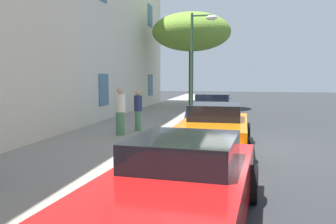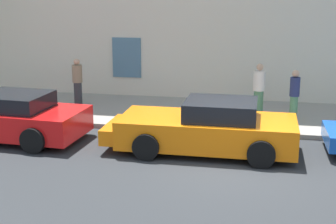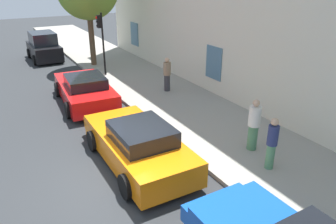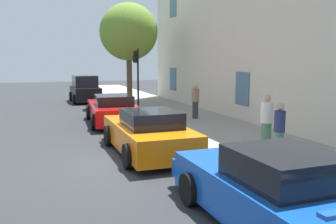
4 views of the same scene
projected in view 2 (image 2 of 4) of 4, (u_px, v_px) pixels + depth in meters
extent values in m
plane|color=#2B2D30|center=(232.00, 164.00, 12.22)|extent=(80.00, 80.00, 0.00)
cube|color=gray|center=(240.00, 116.00, 16.40)|extent=(60.00, 4.12, 0.14)
cube|color=slate|center=(127.00, 58.00, 18.75)|extent=(1.10, 0.06, 1.50)
cube|color=red|center=(6.00, 120.00, 14.14)|extent=(4.67, 2.27, 0.72)
cube|color=black|center=(15.00, 101.00, 13.91)|extent=(1.92, 1.69, 0.43)
cylinder|color=black|center=(33.00, 140.00, 12.92)|extent=(0.70, 0.29, 0.68)
cylinder|color=black|center=(67.00, 121.00, 14.75)|extent=(0.70, 0.29, 0.68)
cube|color=orange|center=(207.00, 131.00, 13.01)|extent=(4.60, 1.97, 0.74)
cube|color=black|center=(221.00, 110.00, 12.79)|extent=(1.84, 1.56, 0.48)
cube|color=orange|center=(133.00, 130.00, 13.41)|extent=(1.39, 1.79, 0.41)
cylinder|color=black|center=(146.00, 147.00, 12.41)|extent=(0.69, 0.24, 0.69)
cylinder|color=black|center=(162.00, 126.00, 14.25)|extent=(0.69, 0.24, 0.69)
cylinder|color=black|center=(261.00, 154.00, 11.88)|extent=(0.69, 0.24, 0.69)
cylinder|color=black|center=(262.00, 131.00, 13.71)|extent=(0.69, 0.24, 0.69)
cylinder|color=#4C7F59|center=(258.00, 103.00, 16.06)|extent=(0.43, 0.43, 0.83)
cylinder|color=silver|center=(259.00, 81.00, 15.88)|extent=(0.54, 0.54, 0.64)
sphere|color=tan|center=(260.00, 67.00, 15.77)|extent=(0.22, 0.22, 0.22)
cylinder|color=#4C7F59|center=(294.00, 108.00, 15.55)|extent=(0.33, 0.33, 0.77)
cylinder|color=navy|center=(295.00, 87.00, 15.38)|extent=(0.41, 0.41, 0.59)
sphere|color=tan|center=(296.00, 74.00, 15.27)|extent=(0.22, 0.22, 0.22)
cylinder|color=#333338|center=(78.00, 93.00, 17.63)|extent=(0.40, 0.40, 0.79)
cylinder|color=#8C7259|center=(77.00, 74.00, 17.45)|extent=(0.50, 0.50, 0.61)
sphere|color=tan|center=(77.00, 62.00, 17.35)|extent=(0.22, 0.22, 0.22)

